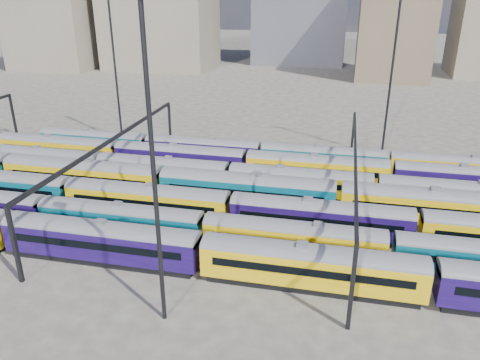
% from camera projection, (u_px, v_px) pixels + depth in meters
% --- Properties ---
extents(ground, '(500.00, 500.00, 0.00)m').
position_uv_depth(ground, '(267.00, 210.00, 58.03)').
color(ground, '#46403B').
rests_on(ground, ground).
extents(rake_0, '(124.07, 3.03, 5.09)m').
position_uv_depth(rake_0, '(433.00, 277.00, 40.08)').
color(rake_0, black).
rests_on(rake_0, ground).
extents(rake_1, '(112.97, 2.76, 4.63)m').
position_uv_depth(rake_1, '(391.00, 246.00, 45.31)').
color(rake_1, black).
rests_on(rake_1, ground).
extents(rake_2, '(100.99, 2.96, 4.98)m').
position_uv_depth(rake_2, '(320.00, 214.00, 51.17)').
color(rake_2, black).
rests_on(rake_2, ground).
extents(rake_3, '(132.48, 3.23, 5.45)m').
position_uv_depth(rake_3, '(162.00, 180.00, 59.68)').
color(rake_3, black).
rests_on(rake_3, ground).
extents(rake_4, '(113.85, 2.78, 4.66)m').
position_uv_depth(rake_4, '(376.00, 186.00, 58.98)').
color(rake_4, black).
rests_on(rake_4, ground).
extents(rake_5, '(119.81, 2.92, 4.92)m').
position_uv_depth(rake_5, '(246.00, 161.00, 67.01)').
color(rake_5, black).
rests_on(rake_5, ground).
extents(rake_6, '(111.43, 2.72, 4.56)m').
position_uv_depth(rake_6, '(388.00, 161.00, 67.57)').
color(rake_6, black).
rests_on(rake_6, ground).
extents(gantry_1, '(0.35, 40.35, 8.03)m').
position_uv_depth(gantry_1, '(113.00, 147.00, 59.45)').
color(gantry_1, black).
rests_on(gantry_1, ground).
extents(gantry_2, '(0.35, 40.35, 8.03)m').
position_uv_depth(gantry_2, '(355.00, 165.00, 53.41)').
color(gantry_2, black).
rests_on(gantry_2, ground).
extents(mast_1, '(1.40, 0.50, 25.60)m').
position_uv_depth(mast_1, '(114.00, 62.00, 78.53)').
color(mast_1, black).
rests_on(mast_1, ground).
extents(mast_2, '(1.40, 0.50, 25.60)m').
position_uv_depth(mast_2, '(153.00, 162.00, 33.85)').
color(mast_2, black).
rests_on(mast_2, ground).
extents(mast_3, '(1.40, 0.50, 25.60)m').
position_uv_depth(mast_3, '(392.00, 69.00, 71.27)').
color(mast_3, black).
rests_on(mast_3, ground).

